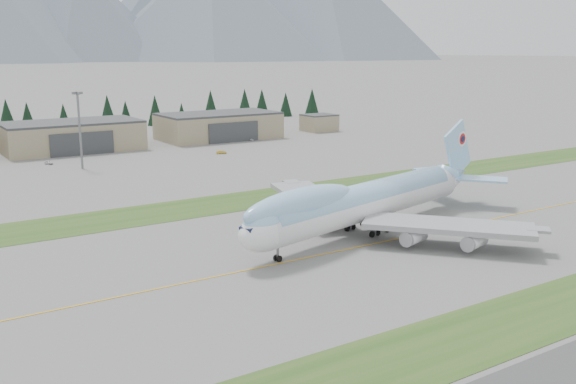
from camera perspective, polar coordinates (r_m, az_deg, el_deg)
ground at (r=122.48m, az=6.82°, el=-4.77°), size 7000.00×7000.00×0.00m
grass_strip_near at (r=98.10m, az=21.29°, el=-10.05°), size 400.00×14.00×0.08m
grass_strip_far at (r=158.44m, az=-3.57°, el=-0.72°), size 400.00×18.00×0.08m
taxiway_line_main at (r=122.48m, az=6.82°, el=-4.77°), size 400.00×0.40×0.02m
boeing_747_freighter at (r=129.47m, az=6.90°, el=-0.77°), size 76.78×64.31×20.17m
hangar_center at (r=248.98m, az=-18.64°, el=4.75°), size 48.00×26.60×10.80m
hangar_right at (r=269.81m, az=-6.17°, el=5.89°), size 48.00×26.60×10.80m
control_shed at (r=294.11m, az=2.79°, el=6.18°), size 14.00×12.00×7.60m
service_vehicle_a at (r=221.50m, az=-20.49°, el=2.31°), size 2.36×3.59×1.14m
service_vehicle_b at (r=230.19m, az=-5.94°, el=3.40°), size 3.90×2.34×1.21m
service_vehicle_c at (r=262.65m, az=-3.32°, el=4.57°), size 1.88×3.73×1.04m
conifer_belt at (r=314.21m, az=-17.82°, el=6.65°), size 274.81×14.77×16.27m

